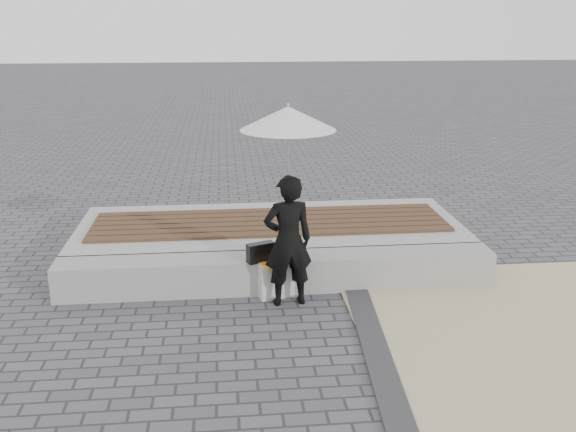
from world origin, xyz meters
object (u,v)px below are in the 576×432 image
(parasol, at_px, (288,118))
(handbag, at_px, (261,252))
(seating_ledge, at_px, (278,272))
(canvas_tote, at_px, (276,280))
(woman, at_px, (288,241))

(parasol, bearing_deg, handbag, 137.97)
(seating_ledge, relative_size, handbag, 16.26)
(seating_ledge, xyz_separation_m, canvas_tote, (-0.04, -0.24, 0.00))
(woman, distance_m, canvas_tote, 0.56)
(parasol, xyz_separation_m, canvas_tote, (-0.12, 0.18, -1.83))
(handbag, height_order, canvas_tote, handbag)
(woman, bearing_deg, parasol, -7.42)
(woman, distance_m, handbag, 0.43)
(woman, relative_size, handbag, 4.70)
(seating_ledge, bearing_deg, parasol, -79.82)
(parasol, distance_m, canvas_tote, 1.84)
(seating_ledge, distance_m, canvas_tote, 0.24)
(canvas_tote, bearing_deg, seating_ledge, 64.83)
(woman, height_order, handbag, woman)
(woman, bearing_deg, handbag, -49.45)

